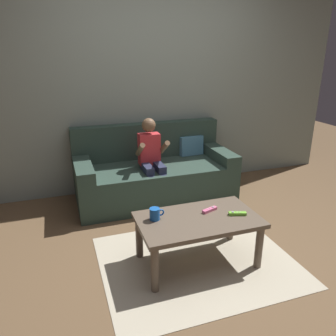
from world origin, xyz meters
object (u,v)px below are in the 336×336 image
person_seated_on_couch (151,157)px  coffee_table (198,225)px  coffee_mug (155,214)px  couch (154,174)px  game_remote_pink_near_edge (210,210)px  game_remote_lime_center (237,214)px

person_seated_on_couch → coffee_table: person_seated_on_couch is taller
person_seated_on_couch → coffee_mug: 1.12m
couch → game_remote_pink_near_edge: bearing=-85.6°
person_seated_on_couch → coffee_mug: bearing=-104.9°
game_remote_pink_near_edge → coffee_mug: coffee_mug is taller
couch → coffee_mug: couch is taller
person_seated_on_couch → game_remote_pink_near_edge: 1.11m
couch → person_seated_on_couch: 0.33m
couch → game_remote_lime_center: bearing=-78.8°
couch → person_seated_on_couch: size_ratio=1.84×
couch → coffee_table: 1.35m
game_remote_pink_near_edge → couch: bearing=94.4°
person_seated_on_couch → game_remote_pink_near_edge: person_seated_on_couch is taller
person_seated_on_couch → game_remote_lime_center: (0.36, -1.22, -0.13)m
game_remote_pink_near_edge → game_remote_lime_center: (0.18, -0.13, 0.00)m
coffee_table → coffee_mug: (-0.33, 0.09, 0.11)m
coffee_table → game_remote_lime_center: game_remote_lime_center is taller
game_remote_lime_center → game_remote_pink_near_edge: bearing=144.1°
couch → game_remote_pink_near_edge: (0.10, -1.27, 0.13)m
coffee_mug → coffee_table: bearing=-14.9°
couch → game_remote_pink_near_edge: couch is taller
coffee_table → coffee_mug: coffee_mug is taller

